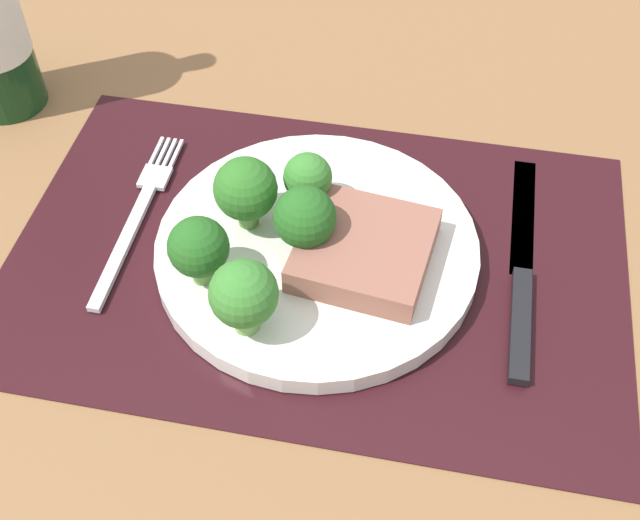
{
  "coord_description": "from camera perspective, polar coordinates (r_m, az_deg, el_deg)",
  "views": [
    {
      "loc": [
        7.83,
        -39.58,
        47.89
      ],
      "look_at": [
        0.56,
        -1.68,
        1.9
      ],
      "focal_mm": 44.78,
      "sensor_mm": 36.0,
      "label": 1
    }
  ],
  "objects": [
    {
      "name": "plate",
      "position": [
        0.62,
        -0.21,
        0.77
      ],
      "size": [
        24.95,
        24.95,
        1.6
      ],
      "primitive_type": "cylinder",
      "color": "silver",
      "rests_on": "placemat"
    },
    {
      "name": "broccoli_center",
      "position": [
        0.62,
        -0.89,
        5.86
      ],
      "size": [
        3.83,
        3.83,
        5.06
      ],
      "color": "#5B8942",
      "rests_on": "plate"
    },
    {
      "name": "fork",
      "position": [
        0.67,
        -12.89,
        3.21
      ],
      "size": [
        2.4,
        19.2,
        0.5
      ],
      "rotation": [
        0.0,
        0.0,
        -0.02
      ],
      "color": "silver",
      "rests_on": "placemat"
    },
    {
      "name": "knife",
      "position": [
        0.63,
        14.22,
        -1.25
      ],
      "size": [
        1.8,
        23.0,
        0.8
      ],
      "rotation": [
        0.0,
        0.0,
        0.05
      ],
      "color": "black",
      "rests_on": "placemat"
    },
    {
      "name": "broccoli_back_left",
      "position": [
        0.58,
        -1.1,
        3.0
      ],
      "size": [
        4.68,
        4.68,
        5.82
      ],
      "color": "#6B994C",
      "rests_on": "plate"
    },
    {
      "name": "broccoli_front_edge",
      "position": [
        0.6,
        -5.34,
        5.02
      ],
      "size": [
        4.89,
        4.89,
        6.15
      ],
      "color": "#5B8942",
      "rests_on": "plate"
    },
    {
      "name": "ground_plane",
      "position": [
        0.64,
        -0.21,
        -0.75
      ],
      "size": [
        140.0,
        110.0,
        3.0
      ],
      "primitive_type": "cube",
      "color": "brown"
    },
    {
      "name": "placemat",
      "position": [
        0.63,
        -0.21,
        0.2
      ],
      "size": [
        47.81,
        31.86,
        0.3
      ],
      "primitive_type": "cube",
      "color": "black",
      "rests_on": "ground_plane"
    },
    {
      "name": "broccoli_near_fork",
      "position": [
        0.54,
        -5.47,
        -2.5
      ],
      "size": [
        4.78,
        4.78,
        6.11
      ],
      "color": "#6B994C",
      "rests_on": "plate"
    },
    {
      "name": "broccoli_near_steak",
      "position": [
        0.57,
        -8.67,
        0.85
      ],
      "size": [
        4.45,
        4.45,
        5.69
      ],
      "color": "#5B8942",
      "rests_on": "plate"
    },
    {
      "name": "steak",
      "position": [
        0.59,
        3.18,
        0.71
      ],
      "size": [
        10.69,
        10.74,
        2.28
      ],
      "primitive_type": "cube",
      "rotation": [
        0.0,
        0.0,
        -0.12
      ],
      "color": "#8C5647",
      "rests_on": "plate"
    }
  ]
}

